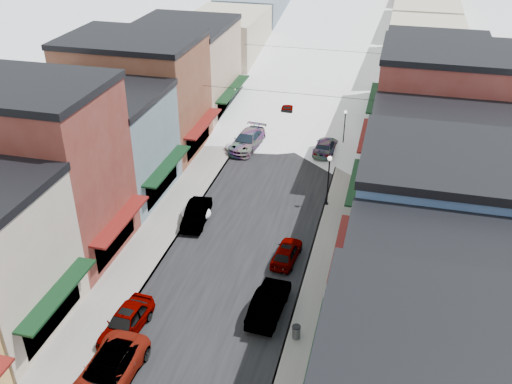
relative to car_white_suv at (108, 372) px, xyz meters
The scene contains 30 objects.
road 50.23m from the car_white_suv, 85.98° to the left, with size 10.00×160.00×0.01m, color black.
sidewalk_left 50.20m from the car_white_suv, 93.52° to the left, with size 3.20×160.00×0.15m, color gray.
sidewalk_right 51.12m from the car_white_suv, 78.58° to the left, with size 3.20×160.00×0.15m, color gray.
curb_left 50.13m from the car_white_suv, 91.75° to the left, with size 0.10×160.00×0.15m, color slate.
curb_right 50.83m from the car_white_suv, 80.29° to the left, with size 0.10×160.00×0.15m, color slate.
bldg_l_brick_near 15.67m from the car_white_suv, 133.82° to the left, with size 12.30×8.20×12.50m.
bldg_l_grayblue 21.73m from the car_white_suv, 116.85° to the left, with size 11.30×9.20×9.00m.
bldg_l_brick_far 30.43m from the car_white_suv, 110.80° to the left, with size 13.30×9.20×11.00m.
bldg_l_tan 39.53m from the car_white_suv, 104.24° to the left, with size 11.30×11.20×10.00m.
bldg_r_green 17.30m from the car_white_suv, ahead, with size 11.30×9.20×9.50m.
bldg_r_blue 20.55m from the car_white_suv, 33.60° to the left, with size 11.30×9.20×10.50m.
bldg_r_cream 26.72m from the car_white_suv, 49.43° to the left, with size 12.30×9.20×9.00m.
bldg_r_brick_far 34.43m from the car_white_suv, 58.67° to the left, with size 13.30×9.20×11.50m.
bldg_r_tan 42.71m from the car_white_suv, 66.86° to the left, with size 11.30×11.20×9.50m.
distant_blocks 73.26m from the car_white_suv, 87.24° to the left, with size 34.00×55.00×8.00m.
overhead_cables 38.15m from the car_white_suv, 84.65° to the left, with size 16.40×15.04×0.04m.
car_white_suv is the anchor object (origin of this frame).
car_silver_sedan 3.93m from the car_white_suv, 101.45° to the left, with size 1.84×4.57×1.56m, color gray.
car_dark_hatch 16.38m from the car_white_suv, 92.73° to the left, with size 1.56×4.49×1.48m, color black.
car_silver_wagon 30.43m from the car_white_suv, 90.83° to the left, with size 2.34×5.75×1.67m, color gray.
car_green_sedan 10.34m from the car_white_suv, 46.98° to the left, with size 1.70×4.87×1.60m, color black.
car_gray_suv 14.96m from the car_white_suv, 62.01° to the left, with size 1.56×3.89×1.32m, color gray.
car_black_sedan 32.08m from the car_white_suv, 77.07° to the left, with size 1.92×4.72×1.37m, color black.
car_lane_silver 38.46m from the car_white_suv, 87.18° to the left, with size 1.83×4.54×1.55m, color #9C9EA4.
car_lane_white 54.82m from the car_white_suv, 84.63° to the left, with size 2.52×5.47×1.52m, color silver.
trash_can 10.76m from the car_white_suv, 31.79° to the left, with size 0.51×0.51×0.87m.
streetlamp_near 23.16m from the car_white_suv, 67.79° to the left, with size 0.36×0.36×4.34m.
streetlamp_far 33.92m from the car_white_suv, 75.08° to the left, with size 0.32×0.32×3.83m.
snow_pile_mid 17.00m from the car_white_suv, 93.32° to the left, with size 2.42×2.69×1.02m.
snow_pile_far 29.68m from the car_white_suv, 92.63° to the left, with size 2.10×2.49×0.89m.
Camera 1 is at (9.44, -9.08, 24.15)m, focal length 40.00 mm.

